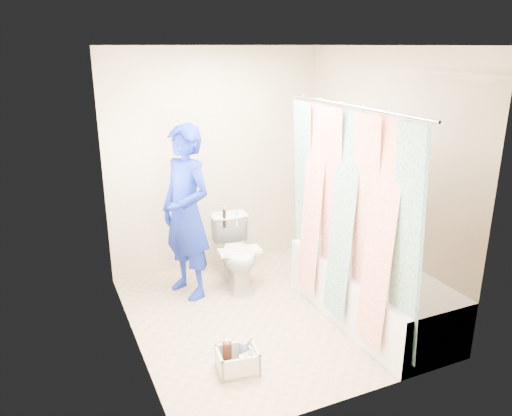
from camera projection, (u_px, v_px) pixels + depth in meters
name	position (u px, v px, depth m)	size (l,w,h in m)	color
floor	(266.00, 314.00, 4.68)	(2.60, 2.60, 0.00)	tan
ceiling	(268.00, 45.00, 3.93)	(2.40, 2.60, 0.02)	white
wall_back	(216.00, 161.00, 5.43)	(2.40, 0.02, 2.40)	beige
wall_front	(355.00, 244.00, 3.18)	(2.40, 0.02, 2.40)	beige
wall_left	(127.00, 210.00, 3.83)	(0.02, 2.60, 2.40)	beige
wall_right	(380.00, 177.00, 4.77)	(0.02, 2.60, 2.40)	beige
bathtub	(370.00, 290.00, 4.56)	(0.70, 1.75, 0.50)	white
curtain_rod	(351.00, 106.00, 3.90)	(0.02, 0.02, 1.90)	silver
shower_curtain	(345.00, 218.00, 4.19)	(0.06, 1.75, 1.80)	white
toilet	(237.00, 252.00, 5.18)	(0.39, 0.69, 0.71)	white
tank_lid	(240.00, 251.00, 5.06)	(0.43, 0.19, 0.03)	white
tank_internals	(228.00, 216.00, 5.23)	(0.17, 0.06, 0.23)	black
plumber	(186.00, 213.00, 4.82)	(0.63, 0.41, 1.72)	#1024A7
cleaning_caddy	(239.00, 361.00, 3.84)	(0.34, 0.28, 0.24)	silver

